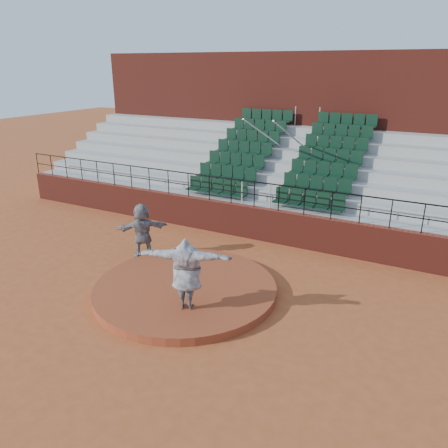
% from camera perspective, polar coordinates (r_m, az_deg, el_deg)
% --- Properties ---
extents(ground, '(90.00, 90.00, 0.00)m').
position_cam_1_polar(ground, '(13.46, -5.04, -8.87)').
color(ground, '#A34C24').
rests_on(ground, ground).
extents(pitchers_mound, '(5.50, 5.50, 0.25)m').
position_cam_1_polar(pitchers_mound, '(13.40, -5.06, -8.41)').
color(pitchers_mound, brown).
rests_on(pitchers_mound, ground).
extents(pitching_rubber, '(0.60, 0.15, 0.03)m').
position_cam_1_polar(pitching_rubber, '(13.44, -4.73, -7.61)').
color(pitching_rubber, white).
rests_on(pitching_rubber, pitchers_mound).
extents(boundary_wall, '(24.00, 0.30, 1.30)m').
position_cam_1_polar(boundary_wall, '(17.21, 3.89, 0.19)').
color(boundary_wall, maroon).
rests_on(boundary_wall, ground).
extents(wall_railing, '(24.04, 0.05, 1.03)m').
position_cam_1_polar(wall_railing, '(16.79, 4.00, 4.62)').
color(wall_railing, black).
rests_on(wall_railing, boundary_wall).
extents(seating_deck, '(24.00, 5.97, 4.63)m').
position_cam_1_polar(seating_deck, '(20.23, 8.20, 5.40)').
color(seating_deck, '#9A9A94').
rests_on(seating_deck, ground).
extents(press_box_facade, '(24.00, 3.00, 7.10)m').
position_cam_1_polar(press_box_facade, '(23.53, 11.86, 12.50)').
color(press_box_facade, maroon).
rests_on(press_box_facade, ground).
extents(pitcher, '(2.59, 1.45, 2.04)m').
position_cam_1_polar(pitcher, '(11.74, -4.95, -6.45)').
color(pitcher, black).
rests_on(pitcher, pitchers_mound).
extents(fielder, '(1.73, 1.67, 1.97)m').
position_cam_1_polar(fielder, '(15.71, -10.62, -0.81)').
color(fielder, black).
rests_on(fielder, ground).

